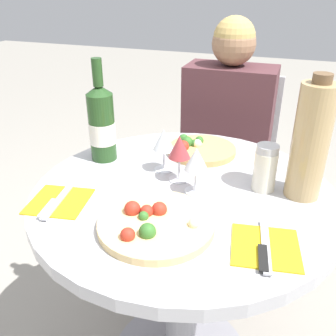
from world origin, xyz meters
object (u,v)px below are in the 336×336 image
Objects in this scene: dining_table at (183,243)px; tall_carafe at (311,142)px; wine_bottle at (102,123)px; chair_behind_diner at (226,172)px; seated_diner at (221,169)px; pizza_large at (155,223)px.

dining_table is 2.57× the size of tall_carafe.
wine_bottle is at bearing 177.95° from tall_carafe.
tall_carafe reaches higher than dining_table.
chair_behind_diner is (-0.01, 0.75, -0.13)m from dining_table.
wine_bottle is 0.97× the size of tall_carafe.
chair_behind_diner is 2.61× the size of tall_carafe.
seated_diner is at bearing 91.06° from dining_table.
pizza_large is at bearing 89.94° from seated_diner.
pizza_large is 0.44m from wine_bottle.
pizza_large is 0.45m from tall_carafe.
dining_table is 0.76m from chair_behind_diner.
tall_carafe is at bearing 121.82° from seated_diner.
dining_table is 0.98× the size of chair_behind_diner.
pizza_large is 0.87× the size of wine_bottle.
tall_carafe is (0.33, 0.28, 0.15)m from pizza_large.
seated_diner is 3.41× the size of tall_carafe.
dining_table is 2.64× the size of wine_bottle.
chair_behind_diner is 0.88m from tall_carafe.
seated_diner is (-0.01, 0.61, -0.04)m from dining_table.
seated_diner is at bearing 90.00° from chair_behind_diner.
tall_carafe is (0.33, -0.52, 0.39)m from seated_diner.
seated_diner is 0.73m from tall_carafe.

